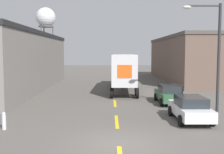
{
  "coord_description": "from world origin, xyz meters",
  "views": [
    {
      "loc": [
        -0.41,
        -12.55,
        4.15
      ],
      "look_at": [
        -0.24,
        10.17,
        2.18
      ],
      "focal_mm": 45.0,
      "sensor_mm": 36.0,
      "label": 1
    }
  ],
  "objects": [
    {
      "name": "ground_plane",
      "position": [
        0.0,
        0.0,
        0.0
      ],
      "size": [
        160.0,
        160.0,
        0.0
      ],
      "primitive_type": "plane",
      "color": "#56514C"
    },
    {
      "name": "warehouse_right",
      "position": [
        11.77,
        29.36,
        3.25
      ],
      "size": [
        8.58,
        24.46,
        6.49
      ],
      "color": "brown",
      "rests_on": "ground_plane"
    },
    {
      "name": "street_lamp",
      "position": [
        6.54,
        6.14,
        4.33
      ],
      "size": [
        2.58,
        0.32,
        7.38
      ],
      "color": "#2D2D30",
      "rests_on": "ground_plane"
    },
    {
      "name": "road_centerline",
      "position": [
        0.0,
        4.1,
        0.0
      ],
      "size": [
        0.2,
        15.61,
        0.01
      ],
      "color": "gold",
      "rests_on": "ground_plane"
    },
    {
      "name": "parked_car_right_mid",
      "position": [
        4.49,
        10.23,
        0.78
      ],
      "size": [
        2.0,
        4.34,
        1.51
      ],
      "color": "#2D5B38",
      "rests_on": "ground_plane"
    },
    {
      "name": "semi_truck",
      "position": [
        1.1,
        18.24,
        2.34
      ],
      "size": [
        3.01,
        13.07,
        3.95
      ],
      "rotation": [
        0.0,
        0.0,
        -0.03
      ],
      "color": "silver",
      "rests_on": "ground_plane"
    },
    {
      "name": "fire_hydrant",
      "position": [
        -6.14,
        2.37,
        0.47
      ],
      "size": [
        0.22,
        0.22,
        0.96
      ],
      "color": "silver",
      "rests_on": "ground_plane"
    },
    {
      "name": "parked_car_right_near",
      "position": [
        4.49,
        4.27,
        0.78
      ],
      "size": [
        2.0,
        4.34,
        1.51
      ],
      "color": "silver",
      "rests_on": "ground_plane"
    },
    {
      "name": "water_tower",
      "position": [
        -16.56,
        59.12,
        12.78
      ],
      "size": [
        4.92,
        4.92,
        15.47
      ],
      "color": "#47474C",
      "rests_on": "ground_plane"
    }
  ]
}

